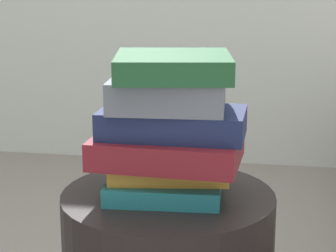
{
  "coord_description": "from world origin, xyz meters",
  "views": [
    {
      "loc": [
        0.2,
        -1.25,
        1.01
      ],
      "look_at": [
        0.0,
        0.0,
        0.69
      ],
      "focal_mm": 68.86,
      "sensor_mm": 36.0,
      "label": 1
    }
  ],
  "objects": [
    {
      "name": "book_maroon",
      "position": [
        -0.0,
        -0.01,
        0.64
      ],
      "size": [
        0.3,
        0.22,
        0.06
      ],
      "primitive_type": "cube",
      "rotation": [
        0.0,
        0.0,
        -0.05
      ],
      "color": "maroon",
      "rests_on": "book_ochre"
    },
    {
      "name": "book_ochre",
      "position": [
        0.0,
        0.01,
        0.6
      ],
      "size": [
        0.26,
        0.19,
        0.03
      ],
      "primitive_type": "cube",
      "rotation": [
        0.0,
        0.0,
        0.14
      ],
      "color": "#B7842D",
      "rests_on": "book_teal"
    },
    {
      "name": "book_forest",
      "position": [
        0.01,
        -0.0,
        0.81
      ],
      "size": [
        0.26,
        0.24,
        0.05
      ],
      "primitive_type": "cube",
      "rotation": [
        0.0,
        0.0,
        0.16
      ],
      "color": "#1E512D",
      "rests_on": "book_slate"
    },
    {
      "name": "book_teal",
      "position": [
        -0.01,
        -0.01,
        0.56
      ],
      "size": [
        0.24,
        0.19,
        0.04
      ],
      "primitive_type": "cube",
      "rotation": [
        0.0,
        0.0,
        0.05
      ],
      "color": "#1E727F",
      "rests_on": "side_table"
    },
    {
      "name": "book_navy",
      "position": [
        0.01,
        -0.01,
        0.7
      ],
      "size": [
        0.29,
        0.16,
        0.06
      ],
      "primitive_type": "cube",
      "rotation": [
        0.0,
        0.0,
        -0.02
      ],
      "color": "#19234C",
      "rests_on": "book_maroon"
    },
    {
      "name": "book_slate",
      "position": [
        -0.0,
        0.0,
        0.76
      ],
      "size": [
        0.24,
        0.19,
        0.06
      ],
      "primitive_type": "cube",
      "rotation": [
        0.0,
        0.0,
        0.06
      ],
      "color": "slate",
      "rests_on": "book_navy"
    }
  ]
}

